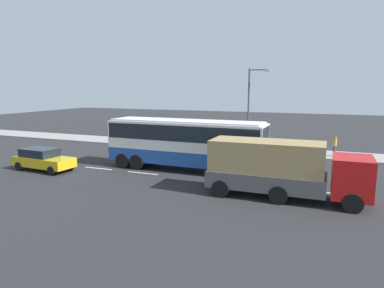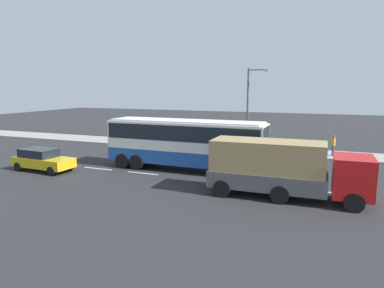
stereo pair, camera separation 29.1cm
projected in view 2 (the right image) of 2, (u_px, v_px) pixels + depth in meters
ground_plane at (212, 172)px, 24.55m from camera, size 120.00×120.00×0.00m
sidewalk_curb at (242, 149)px, 32.93m from camera, size 80.00×4.00×0.15m
lane_centreline at (231, 182)px, 21.80m from camera, size 33.40×0.16×0.01m
coach_bus at (185, 139)px, 24.65m from camera, size 11.48×2.90×3.62m
cargo_truck at (283, 168)px, 18.57m from camera, size 8.36×2.68×3.07m
car_yellow_taxi at (42, 159)px, 24.69m from camera, size 4.59×2.11×1.58m
pedestrian_near_curb at (333, 144)px, 29.32m from camera, size 0.32×0.32×1.75m
pedestrian_at_crossing at (191, 139)px, 33.11m from camera, size 0.32×0.32×1.57m
street_lamp at (250, 105)px, 30.24m from camera, size 1.87×0.24×7.39m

